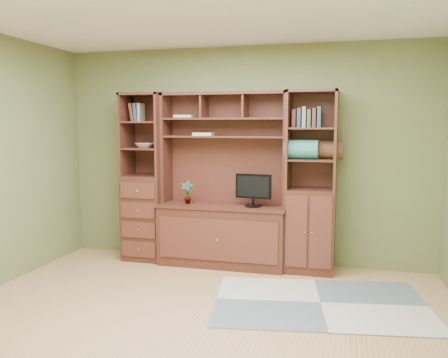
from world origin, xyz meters
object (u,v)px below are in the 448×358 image
(right_tower, at_px, (311,182))
(monitor, at_px, (253,184))
(center_hutch, at_px, (223,180))
(left_tower, at_px, (145,177))

(right_tower, xyz_separation_m, monitor, (-0.65, -0.07, -0.04))
(center_hutch, relative_size, left_tower, 1.00)
(left_tower, distance_m, monitor, 1.38)
(left_tower, relative_size, monitor, 3.95)
(right_tower, bearing_deg, center_hutch, -177.77)
(right_tower, relative_size, monitor, 3.95)
(center_hutch, xyz_separation_m, monitor, (0.38, -0.03, -0.04))
(left_tower, height_order, right_tower, same)
(monitor, bearing_deg, center_hutch, -178.49)
(center_hutch, xyz_separation_m, left_tower, (-1.00, 0.04, 0.00))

